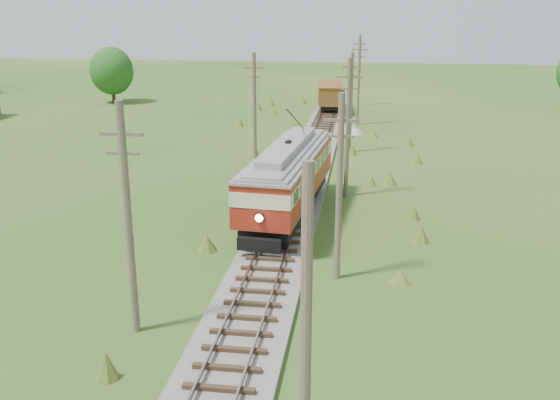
# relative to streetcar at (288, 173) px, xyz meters

# --- Properties ---
(railbed_main) EXTENTS (3.60, 96.00, 0.57)m
(railbed_main) POSITION_rel_streetcar_xyz_m (0.00, 8.07, -2.61)
(railbed_main) COLOR #605B54
(railbed_main) RESTS_ON ground
(streetcar) EXTENTS (4.26, 13.51, 6.12)m
(streetcar) POSITION_rel_streetcar_xyz_m (0.00, 0.00, 0.00)
(streetcar) COLOR black
(streetcar) RESTS_ON ground
(gondola) EXTENTS (3.21, 8.31, 2.71)m
(gondola) POSITION_rel_streetcar_xyz_m (0.00, 39.05, -0.78)
(gondola) COLOR black
(gondola) RESTS_ON ground
(gravel_pile) EXTENTS (2.85, 3.02, 1.04)m
(gravel_pile) POSITION_rel_streetcar_xyz_m (2.78, 26.71, -2.32)
(gravel_pile) COLOR gray
(gravel_pile) RESTS_ON ground
(utility_pole_r_1) EXTENTS (0.30, 0.30, 8.80)m
(utility_pole_r_1) POSITION_rel_streetcar_xyz_m (3.10, -20.93, 1.60)
(utility_pole_r_1) COLOR brown
(utility_pole_r_1) RESTS_ON ground
(utility_pole_r_2) EXTENTS (1.60, 0.30, 8.60)m
(utility_pole_r_2) POSITION_rel_streetcar_xyz_m (3.30, -7.93, 1.62)
(utility_pole_r_2) COLOR brown
(utility_pole_r_2) RESTS_ON ground
(utility_pole_r_3) EXTENTS (1.60, 0.30, 9.00)m
(utility_pole_r_3) POSITION_rel_streetcar_xyz_m (3.20, 5.07, 1.83)
(utility_pole_r_3) COLOR brown
(utility_pole_r_3) RESTS_ON ground
(utility_pole_r_4) EXTENTS (1.60, 0.30, 8.40)m
(utility_pole_r_4) POSITION_rel_streetcar_xyz_m (3.00, 18.07, 1.52)
(utility_pole_r_4) COLOR brown
(utility_pole_r_4) RESTS_ON ground
(utility_pole_r_5) EXTENTS (1.60, 0.30, 8.90)m
(utility_pole_r_5) POSITION_rel_streetcar_xyz_m (3.40, 31.07, 1.77)
(utility_pole_r_5) COLOR brown
(utility_pole_r_5) RESTS_ON ground
(utility_pole_r_6) EXTENTS (1.60, 0.30, 8.70)m
(utility_pole_r_6) POSITION_rel_streetcar_xyz_m (3.20, 44.07, 1.67)
(utility_pole_r_6) COLOR brown
(utility_pole_r_6) RESTS_ON ground
(utility_pole_l_a) EXTENTS (1.60, 0.30, 9.00)m
(utility_pole_l_a) POSITION_rel_streetcar_xyz_m (-4.20, -13.93, 1.83)
(utility_pole_l_a) COLOR brown
(utility_pole_l_a) RESTS_ON ground
(utility_pole_l_b) EXTENTS (1.60, 0.30, 8.60)m
(utility_pole_l_b) POSITION_rel_streetcar_xyz_m (-4.50, 14.07, 1.62)
(utility_pole_l_b) COLOR brown
(utility_pole_l_b) RESTS_ON ground
(tree_mid_a) EXTENTS (5.46, 5.46, 7.03)m
(tree_mid_a) POSITION_rel_streetcar_xyz_m (-28.00, 42.07, 1.22)
(tree_mid_a) COLOR #38281C
(tree_mid_a) RESTS_ON ground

